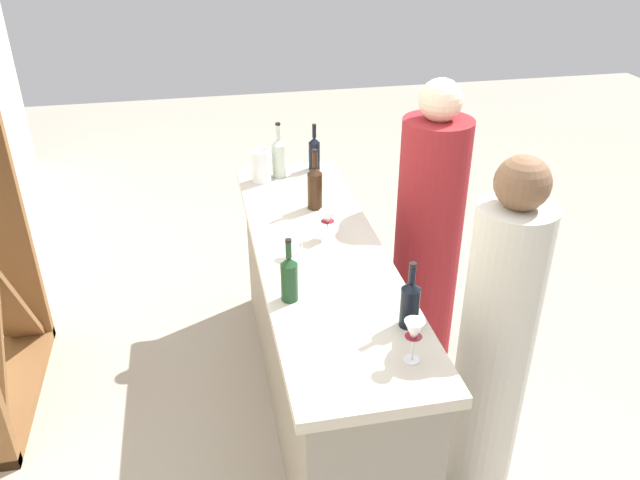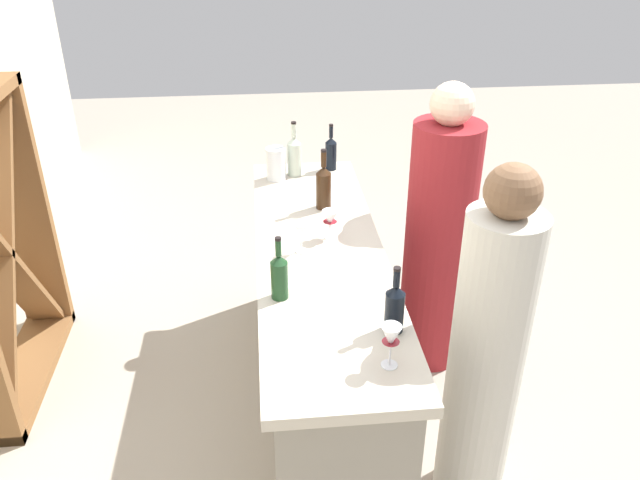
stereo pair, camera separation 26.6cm
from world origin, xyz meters
The scene contains 13 objects.
ground_plane centered at (0.00, 0.00, 0.00)m, with size 12.00×12.00×0.00m, color #9E9384.
bar_counter centered at (0.00, 0.00, 0.48)m, with size 2.18×0.60×0.95m.
wine_bottle_leftmost_near_black centered at (-0.66, -0.22, 1.06)m, with size 0.08×0.08×0.28m.
wine_bottle_second_left_olive_green centered at (-0.38, 0.21, 1.06)m, with size 0.07×0.07×0.28m.
wine_bottle_center_amber_brown centered at (0.45, -0.06, 1.08)m, with size 0.08×0.08×0.33m.
wine_bottle_second_right_clear_pale centered at (0.91, 0.06, 1.08)m, with size 0.08×0.08×0.33m.
wine_bottle_rightmost_near_black centered at (0.98, -0.16, 1.06)m, with size 0.07×0.07×0.28m.
wine_glass_near_left centered at (-0.86, -0.16, 1.07)m, with size 0.07×0.07×0.17m.
wine_glass_near_center centered at (0.11, -0.06, 1.05)m, with size 0.08×0.08×0.15m.
wine_glass_near_right centered at (-0.01, 0.09, 1.05)m, with size 0.06×0.06×0.14m.
water_pitcher centered at (0.86, 0.17, 1.05)m, with size 0.11×0.11×0.19m.
person_left_guest centered at (0.35, -0.68, 0.76)m, with size 0.42×0.42×1.64m.
person_center_guest centered at (-0.64, -0.62, 0.76)m, with size 0.34×0.34×1.62m.
Camera 2 is at (-2.61, 0.26, 2.45)m, focal length 35.81 mm.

